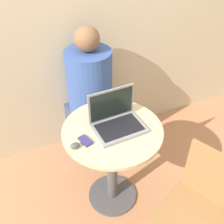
# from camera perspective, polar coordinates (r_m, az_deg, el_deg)

# --- Properties ---
(ground_plane) EXTENTS (12.00, 12.00, 0.00)m
(ground_plane) POSITION_cam_1_polar(r_m,az_deg,el_deg) (2.30, 0.08, -17.64)
(ground_plane) COLOR tan
(back_wall) EXTENTS (7.00, 0.05, 2.60)m
(back_wall) POSITION_cam_1_polar(r_m,az_deg,el_deg) (2.15, -9.28, 21.38)
(back_wall) COLOR beige
(back_wall) RESTS_ON ground_plane
(round_table) EXTENTS (0.68, 0.68, 0.75)m
(round_table) POSITION_cam_1_polar(r_m,az_deg,el_deg) (1.89, 0.09, -8.58)
(round_table) COLOR #4C4C51
(round_table) RESTS_ON ground_plane
(laptop) EXTENTS (0.34, 0.25, 0.25)m
(laptop) POSITION_cam_1_polar(r_m,az_deg,el_deg) (1.72, 0.98, -1.74)
(laptop) COLOR gray
(laptop) RESTS_ON round_table
(cell_phone) EXTENTS (0.08, 0.11, 0.02)m
(cell_phone) POSITION_cam_1_polar(r_m,az_deg,el_deg) (1.65, -5.82, -6.25)
(cell_phone) COLOR navy
(cell_phone) RESTS_ON round_table
(computer_mouse) EXTENTS (0.06, 0.04, 0.04)m
(computer_mouse) POSITION_cam_1_polar(r_m,az_deg,el_deg) (1.62, -8.03, -7.26)
(computer_mouse) COLOR #4C4C51
(computer_mouse) RESTS_ON round_table
(chair_empty) EXTENTS (0.53, 0.53, 0.86)m
(chair_empty) POSITION_cam_1_polar(r_m,az_deg,el_deg) (1.77, 18.13, -19.95)
(chair_empty) COLOR #9E7042
(chair_empty) RESTS_ON ground_plane
(person_seated) EXTENTS (0.43, 0.61, 1.23)m
(person_seated) POSITION_cam_1_polar(r_m,az_deg,el_deg) (2.39, -5.33, 2.22)
(person_seated) COLOR #3D4766
(person_seated) RESTS_ON ground_plane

